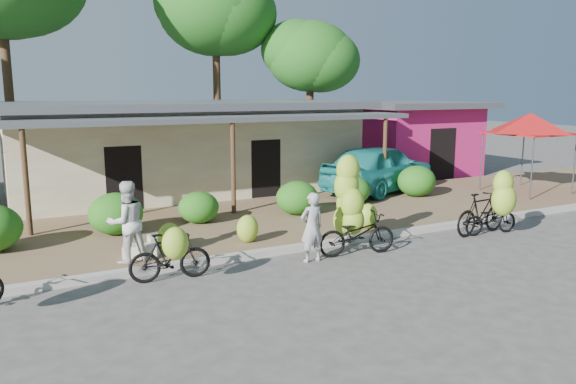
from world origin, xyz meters
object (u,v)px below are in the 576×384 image
Objects in this scene: bike_far_right at (491,218)px; teal_van at (379,168)px; tree_near_right at (306,54)px; sack_far at (141,251)px; bike_left at (171,255)px; vendor at (312,227)px; bystander at (127,222)px; bike_center at (353,216)px; bike_right at (488,208)px; red_canopy at (530,123)px; tree_center_right at (210,8)px; sack_near at (167,241)px.

teal_van is at bearing -1.70° from bike_far_right.
tree_near_right is 16.85m from sack_far.
teal_van reaches higher than bike_left.
vendor reaches higher than bike_left.
bike_left is 1.51m from bystander.
bike_far_right is 1.07× the size of vendor.
vendor is (-1.20, -0.18, -0.09)m from bike_center.
bystander is 0.34× the size of teal_van.
teal_van reaches higher than bike_right.
bike_center is at bearing -162.09° from red_canopy.
bike_center is at bearing 92.16° from bike_far_right.
bike_right is 6.19m from teal_van.
tree_center_right is at bearing 121.41° from red_canopy.
vendor is at bearing -102.76° from tree_center_right.
sack_far is at bearing -143.40° from sack_near.
red_canopy is at bearing 176.50° from bystander.
bike_right is 0.41m from bike_far_right.
bike_left is 0.33× the size of teal_van.
sack_far is (-4.57, 1.52, -0.61)m from bike_center.
bike_right is at bearing 148.98° from teal_van.
bike_right is 2.27× the size of sack_near.
bystander reaches higher than sack_near.
bike_right is (-5.77, -3.54, -1.86)m from red_canopy.
teal_van is (9.63, 4.17, 0.74)m from sack_far.
sack_near is 1.13× the size of sack_far.
teal_van reaches higher than vendor.
bike_right reaches higher than bike_far_right.
teal_van is (8.89, 3.62, 0.73)m from sack_near.
bike_right is 0.37× the size of teal_van.
bike_far_right is at bearing 159.26° from bystander.
teal_van is (9.41, 5.74, 0.44)m from bike_left.
sack_near is 0.92m from sack_far.
tree_center_right is 11.97m from teal_van.
bystander is (-0.55, 1.34, 0.44)m from bike_left.
vendor reaches higher than sack_near.
bystander is at bearing 84.58° from bike_center.
tree_near_right is 3.11× the size of bike_center.
vendor is at bearing -26.75° from sack_far.
red_canopy is 2.24× the size of vendor.
tree_near_right reaches higher than sack_far.
bike_right is at bearing 175.64° from vendor.
red_canopy is 11.57m from vendor.
bike_right is (1.65, -15.70, -6.83)m from tree_center_right.
bike_right reaches higher than sack_far.
tree_center_right reaches higher than vendor.
bike_left is (-14.08, -3.20, -2.05)m from red_canopy.
vendor is (3.37, -1.70, 0.52)m from sack_far.
sack_far is (-0.22, 1.57, -0.30)m from bike_left.
teal_van is (-1.25, -7.61, -4.46)m from tree_near_right.
tree_center_right reaches higher than sack_far.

